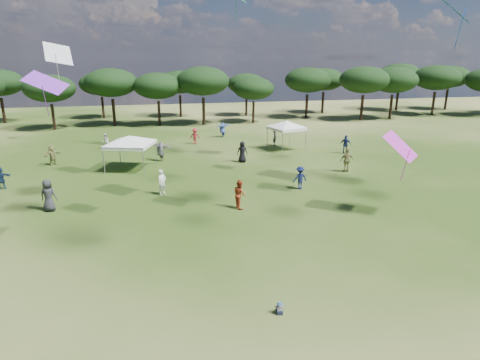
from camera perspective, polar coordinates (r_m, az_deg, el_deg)
The scene contains 6 objects.
ground at distance 13.26m, azimuth 7.15°, elevation -23.73°, with size 140.00×140.00×0.00m, color #304916.
tree_line at distance 57.21m, azimuth -6.61°, elevation 13.71°, with size 108.78×17.63×7.77m.
tent_left at distance 32.94m, azimuth -15.45°, elevation 5.89°, with size 6.40×6.40×3.04m.
tent_right at distance 39.11m, azimuth 6.67°, elevation 8.19°, with size 5.57×5.57×3.13m.
toddler at distance 14.82m, azimuth 5.67°, elevation -17.70°, with size 0.33×0.36×0.47m.
festival_crowd at distance 34.25m, azimuth -7.64°, elevation 3.76°, with size 29.15×23.46×1.92m.
Camera 1 is at (-3.63, -9.39, 8.63)m, focal length 30.00 mm.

